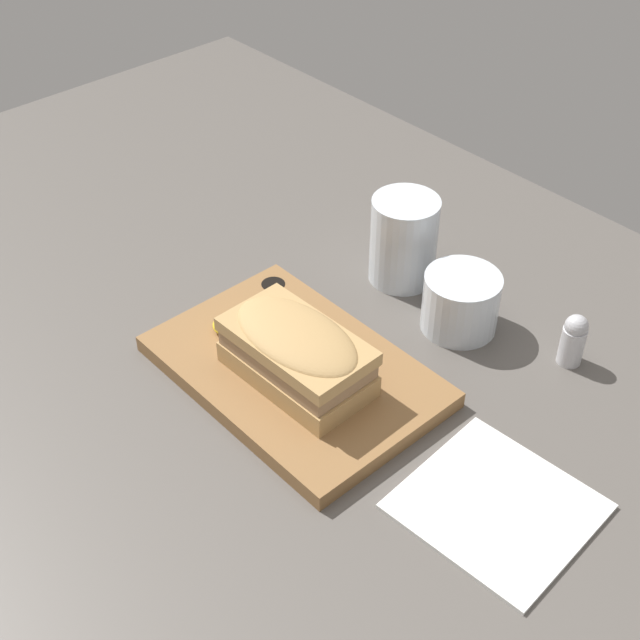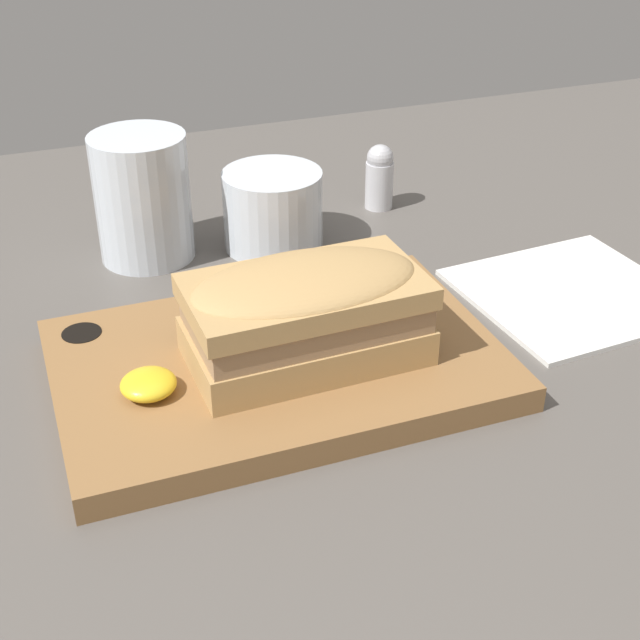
% 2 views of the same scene
% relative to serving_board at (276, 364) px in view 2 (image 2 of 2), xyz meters
% --- Properties ---
extents(dining_table, '(1.58, 1.10, 0.02)m').
position_rel_serving_board_xyz_m(dining_table, '(0.04, -0.05, -0.02)').
color(dining_table, '#56514C').
rests_on(dining_table, ground).
extents(serving_board, '(0.29, 0.19, 0.02)m').
position_rel_serving_board_xyz_m(serving_board, '(0.00, 0.00, 0.00)').
color(serving_board, olive).
rests_on(serving_board, dining_table).
extents(sandwich, '(0.15, 0.09, 0.07)m').
position_rel_serving_board_xyz_m(sandwich, '(0.02, -0.01, 0.04)').
color(sandwich, tan).
rests_on(sandwich, serving_board).
extents(mustard_dollop, '(0.03, 0.03, 0.01)m').
position_rel_serving_board_xyz_m(mustard_dollop, '(-0.09, -0.02, 0.02)').
color(mustard_dollop, gold).
rests_on(mustard_dollop, serving_board).
extents(water_glass, '(0.08, 0.08, 0.11)m').
position_rel_serving_board_xyz_m(water_glass, '(-0.05, 0.21, 0.04)').
color(water_glass, silver).
rests_on(water_glass, dining_table).
extents(wine_glass, '(0.08, 0.08, 0.07)m').
position_rel_serving_board_xyz_m(wine_glass, '(0.06, 0.19, 0.02)').
color(wine_glass, silver).
rests_on(wine_glass, dining_table).
extents(napkin, '(0.17, 0.16, 0.00)m').
position_rel_serving_board_xyz_m(napkin, '(0.25, 0.02, -0.01)').
color(napkin, white).
rests_on(napkin, dining_table).
extents(salt_shaker, '(0.03, 0.03, 0.06)m').
position_rel_serving_board_xyz_m(salt_shaker, '(0.18, 0.23, 0.02)').
color(salt_shaker, silver).
rests_on(salt_shaker, dining_table).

